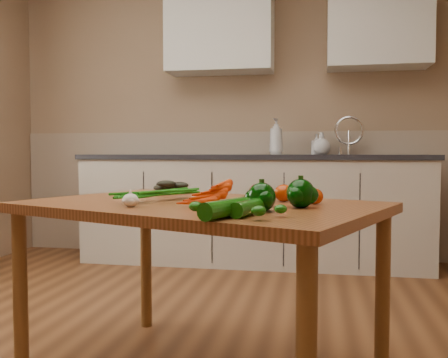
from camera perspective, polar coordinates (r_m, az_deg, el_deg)
room at (r=2.23m, az=-8.78°, el=11.57°), size 4.04×5.04×2.64m
counter_run at (r=4.15m, az=3.43°, el=-3.31°), size 2.84×0.64×1.14m
upper_cabinets at (r=4.36m, az=7.81°, el=16.74°), size 2.15×0.35×0.70m
table at (r=1.97m, az=-2.79°, el=-5.01°), size 1.57×1.30×0.72m
soap_bottle_a at (r=4.19m, az=5.98°, el=4.86°), size 0.15×0.15×0.30m
soap_bottle_b at (r=4.27m, az=10.53°, el=3.93°), size 0.09×0.09×0.17m
soap_bottle_c at (r=4.23m, az=11.10°, el=4.00°), size 0.19×0.19×0.18m
carrot_bunch at (r=1.94m, az=-3.25°, el=-1.77°), size 0.30×0.27×0.07m
leafy_greens at (r=2.45m, az=-6.74°, el=-0.45°), size 0.19×0.17×0.10m
garlic_bulb at (r=1.82m, az=-10.64°, el=-2.40°), size 0.06×0.06×0.05m
pepper_a at (r=1.80m, az=4.31°, el=-1.90°), size 0.08×0.08×0.08m
pepper_b at (r=1.79m, az=8.75°, el=-1.65°), size 0.10×0.10×0.10m
pepper_c at (r=1.66m, az=4.32°, el=-2.09°), size 0.09×0.09×0.09m
tomato_a at (r=1.96m, az=4.01°, el=-1.59°), size 0.08×0.08×0.08m
tomato_b at (r=2.00m, az=6.85°, el=-1.61°), size 0.08×0.08×0.07m
tomato_c at (r=1.91m, az=10.30°, el=-1.96°), size 0.07×0.07×0.06m
zucchini_a at (r=1.56m, az=2.91°, el=-3.25°), size 0.10×0.21×0.05m
zucchini_b at (r=1.50m, az=0.23°, el=-3.39°), size 0.14×0.23×0.06m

